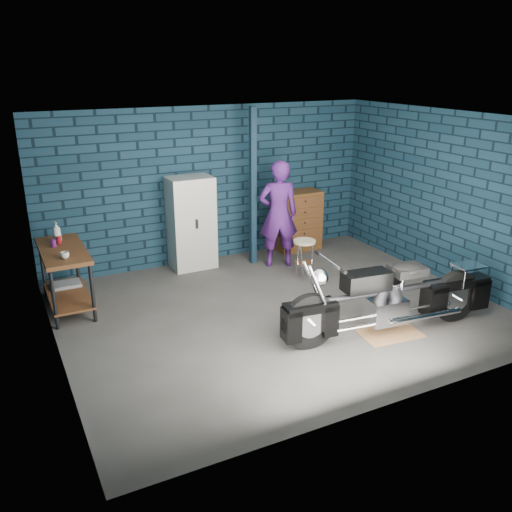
{
  "coord_description": "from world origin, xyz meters",
  "views": [
    {
      "loc": [
        -3.47,
        -6.17,
        3.4
      ],
      "look_at": [
        -0.22,
        0.3,
        0.78
      ],
      "focal_mm": 38.0,
      "sensor_mm": 36.0,
      "label": 1
    }
  ],
  "objects_px": {
    "shop_stool": "(304,259)",
    "motorcycle": "(392,293)",
    "locker": "(192,223)",
    "tool_chest": "(298,221)",
    "workbench": "(66,279)",
    "person": "(278,214)",
    "storage_bin": "(67,291)"
  },
  "relations": [
    {
      "from": "workbench",
      "to": "shop_stool",
      "type": "bearing_deg",
      "value": -8.53
    },
    {
      "from": "motorcycle",
      "to": "locker",
      "type": "bearing_deg",
      "value": 119.36
    },
    {
      "from": "locker",
      "to": "motorcycle",
      "type": "bearing_deg",
      "value": -67.09
    },
    {
      "from": "locker",
      "to": "person",
      "type": "bearing_deg",
      "value": -23.3
    },
    {
      "from": "workbench",
      "to": "person",
      "type": "xyz_separation_m",
      "value": [
        3.56,
        0.18,
        0.47
      ]
    },
    {
      "from": "workbench",
      "to": "locker",
      "type": "height_order",
      "value": "locker"
    },
    {
      "from": "locker",
      "to": "storage_bin",
      "type": "bearing_deg",
      "value": -168.6
    },
    {
      "from": "person",
      "to": "shop_stool",
      "type": "xyz_separation_m",
      "value": [
        0.09,
        -0.73,
        -0.6
      ]
    },
    {
      "from": "workbench",
      "to": "storage_bin",
      "type": "relative_size",
      "value": 3.32
    },
    {
      "from": "storage_bin",
      "to": "tool_chest",
      "type": "height_order",
      "value": "tool_chest"
    },
    {
      "from": "motorcycle",
      "to": "tool_chest",
      "type": "distance_m",
      "value": 3.52
    },
    {
      "from": "storage_bin",
      "to": "shop_stool",
      "type": "distance_m",
      "value": 3.74
    },
    {
      "from": "motorcycle",
      "to": "tool_chest",
      "type": "bearing_deg",
      "value": 85.65
    },
    {
      "from": "motorcycle",
      "to": "shop_stool",
      "type": "xyz_separation_m",
      "value": [
        -0.01,
        2.14,
        -0.24
      ]
    },
    {
      "from": "motorcycle",
      "to": "tool_chest",
      "type": "xyz_separation_m",
      "value": [
        0.66,
        3.46,
        -0.01
      ]
    },
    {
      "from": "person",
      "to": "tool_chest",
      "type": "height_order",
      "value": "person"
    },
    {
      "from": "person",
      "to": "motorcycle",
      "type": "bearing_deg",
      "value": 110.03
    },
    {
      "from": "storage_bin",
      "to": "tool_chest",
      "type": "xyz_separation_m",
      "value": [
        4.3,
        0.44,
        0.43
      ]
    },
    {
      "from": "tool_chest",
      "to": "locker",
      "type": "bearing_deg",
      "value": 180.0
    },
    {
      "from": "person",
      "to": "storage_bin",
      "type": "bearing_deg",
      "value": 15.7
    },
    {
      "from": "workbench",
      "to": "shop_stool",
      "type": "height_order",
      "value": "workbench"
    },
    {
      "from": "motorcycle",
      "to": "storage_bin",
      "type": "height_order",
      "value": "motorcycle"
    },
    {
      "from": "person",
      "to": "storage_bin",
      "type": "height_order",
      "value": "person"
    },
    {
      "from": "motorcycle",
      "to": "storage_bin",
      "type": "bearing_deg",
      "value": 146.83
    },
    {
      "from": "shop_stool",
      "to": "motorcycle",
      "type": "bearing_deg",
      "value": -89.74
    },
    {
      "from": "workbench",
      "to": "tool_chest",
      "type": "xyz_separation_m",
      "value": [
        4.32,
        0.77,
        0.1
      ]
    },
    {
      "from": "person",
      "to": "workbench",
      "type": "bearing_deg",
      "value": 20.98
    },
    {
      "from": "storage_bin",
      "to": "locker",
      "type": "distance_m",
      "value": 2.32
    },
    {
      "from": "person",
      "to": "tool_chest",
      "type": "relative_size",
      "value": 1.66
    },
    {
      "from": "person",
      "to": "tool_chest",
      "type": "bearing_deg",
      "value": -124.19
    },
    {
      "from": "shop_stool",
      "to": "locker",
      "type": "bearing_deg",
      "value": 137.8
    },
    {
      "from": "storage_bin",
      "to": "person",
      "type": "bearing_deg",
      "value": -2.37
    }
  ]
}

